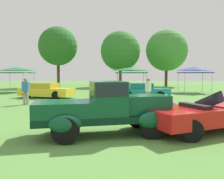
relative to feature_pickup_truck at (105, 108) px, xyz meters
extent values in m
plane|color=#568C3D|center=(-0.21, -0.27, -0.87)|extent=(120.00, 120.00, 0.00)
cube|color=black|center=(-0.04, -0.01, -0.31)|extent=(4.49, 2.46, 0.20)
cube|color=#0F472D|center=(1.20, 0.31, 0.07)|extent=(1.80, 1.45, 0.60)
ellipsoid|color=silver|center=(1.98, 0.51, 0.05)|extent=(0.28, 0.54, 0.68)
cube|color=#0F472D|center=(0.07, 0.02, 0.31)|extent=(1.33, 1.58, 1.04)
cube|color=black|center=(0.07, 0.02, 0.61)|extent=(1.25, 1.60, 0.40)
cube|color=#0F472D|center=(-1.20, -0.31, -0.01)|extent=(2.15, 1.83, 0.48)
ellipsoid|color=#0F472D|center=(1.08, 1.02, -0.31)|extent=(0.98, 0.58, 0.52)
ellipsoid|color=#0F472D|center=(1.44, -0.37, -0.31)|extent=(0.98, 0.58, 0.52)
ellipsoid|color=#0F472D|center=(-1.39, 0.39, -0.31)|extent=(0.98, 0.58, 0.52)
ellipsoid|color=#0F472D|center=(-1.02, -1.01, -0.31)|extent=(0.98, 0.58, 0.52)
sphere|color=silver|center=(1.92, 0.95, 0.13)|extent=(0.18, 0.18, 0.18)
sphere|color=silver|center=(2.14, 0.10, 0.13)|extent=(0.18, 0.18, 0.18)
cylinder|color=black|center=(1.08, 1.02, -0.49)|extent=(0.76, 0.24, 0.76)
cylinder|color=black|center=(1.44, -0.37, -0.49)|extent=(0.76, 0.24, 0.76)
cylinder|color=black|center=(-1.39, 0.39, -0.49)|extent=(0.76, 0.24, 0.76)
cylinder|color=black|center=(-1.02, -1.01, -0.49)|extent=(0.76, 0.24, 0.76)
cube|color=red|center=(3.23, 0.58, -0.30)|extent=(4.33, 3.34, 0.52)
cube|color=black|center=(3.46, 0.70, 0.12)|extent=(0.62, 1.14, 0.82)
cube|color=black|center=(2.89, 0.41, -0.06)|extent=(0.80, 1.20, 0.28)
cylinder|color=black|center=(4.02, 1.85, -0.54)|extent=(0.66, 0.20, 0.66)
cylinder|color=black|center=(1.79, 0.71, -0.54)|extent=(0.66, 0.20, 0.66)
cylinder|color=black|center=(2.49, -0.67, -0.54)|extent=(0.66, 0.20, 0.66)
cube|color=yellow|center=(-5.68, 11.07, -0.37)|extent=(4.68, 2.71, 0.60)
cube|color=gold|center=(-5.85, 11.12, 0.13)|extent=(2.23, 1.88, 0.44)
cylinder|color=black|center=(-4.59, 10.00, -0.55)|extent=(0.64, 0.22, 0.64)
cylinder|color=black|center=(-7.15, 10.65, -0.55)|extent=(0.64, 0.22, 0.64)
cube|color=teal|center=(2.18, 10.96, -0.37)|extent=(4.07, 1.73, 0.60)
cube|color=#146A6E|center=(2.01, 10.96, 0.13)|extent=(1.80, 1.47, 0.44)
cylinder|color=black|center=(3.40, 10.20, -0.55)|extent=(0.64, 0.22, 0.64)
cylinder|color=black|center=(0.97, 10.17, -0.55)|extent=(0.64, 0.22, 0.64)
cylinder|color=#9E998E|center=(-5.71, 6.93, -0.44)|extent=(0.16, 0.16, 0.86)
cylinder|color=#9E998E|center=(-5.51, 6.93, -0.44)|extent=(0.16, 0.16, 0.86)
cube|color=#336BB2|center=(-5.61, 6.93, 0.29)|extent=(0.40, 0.25, 0.60)
sphere|color=#936B4C|center=(-5.61, 6.93, 0.71)|extent=(0.22, 0.22, 0.22)
cylinder|color=#9E998E|center=(2.08, 6.90, -0.44)|extent=(0.16, 0.16, 0.86)
cylinder|color=#9E998E|center=(2.18, 7.07, -0.44)|extent=(0.16, 0.16, 0.86)
cube|color=silver|center=(2.13, 6.99, 0.29)|extent=(0.41, 0.47, 0.60)
sphere|color=#936B4C|center=(2.13, 6.99, 0.71)|extent=(0.22, 0.22, 0.22)
cylinder|color=#B7B7BC|center=(-9.60, 18.32, 0.16)|extent=(0.05, 0.05, 2.05)
cylinder|color=#B7B7BC|center=(-9.60, 15.48, 0.16)|extent=(0.05, 0.05, 2.05)
cylinder|color=#B7B7BC|center=(-12.44, 18.32, 0.16)|extent=(0.05, 0.05, 2.05)
cube|color=#1E703D|center=(-11.02, 16.90, 1.23)|extent=(3.15, 3.15, 0.10)
pyramid|color=#1E703D|center=(-11.02, 16.90, 1.65)|extent=(3.09, 3.09, 0.38)
cylinder|color=#B7B7BC|center=(2.98, 19.49, 0.16)|extent=(0.05, 0.05, 2.05)
cylinder|color=#B7B7BC|center=(2.98, 16.46, 0.16)|extent=(0.05, 0.05, 2.05)
cylinder|color=#B7B7BC|center=(-0.05, 19.49, 0.16)|extent=(0.05, 0.05, 2.05)
cylinder|color=#B7B7BC|center=(-0.05, 16.46, 0.16)|extent=(0.05, 0.05, 2.05)
cube|color=#1E703D|center=(1.47, 17.97, 1.23)|extent=(3.37, 3.37, 0.10)
pyramid|color=#1E703D|center=(1.47, 17.97, 1.65)|extent=(3.30, 3.30, 0.38)
cylinder|color=#B7B7BC|center=(9.43, 18.49, 0.16)|extent=(0.05, 0.05, 2.05)
cylinder|color=#B7B7BC|center=(9.43, 15.81, 0.16)|extent=(0.05, 0.05, 2.05)
cylinder|color=#B7B7BC|center=(6.76, 18.49, 0.16)|extent=(0.05, 0.05, 2.05)
cylinder|color=#B7B7BC|center=(6.76, 15.81, 0.16)|extent=(0.05, 0.05, 2.05)
cube|color=#2D429E|center=(8.09, 17.15, 1.23)|extent=(2.97, 2.97, 0.10)
pyramid|color=#2D429E|center=(8.09, 17.15, 1.65)|extent=(2.91, 2.91, 0.38)
cylinder|color=#47331E|center=(-9.23, 26.87, 1.42)|extent=(0.44, 0.44, 4.57)
sphere|color=#286623|center=(-9.23, 26.87, 5.30)|extent=(5.81, 5.81, 5.81)
cylinder|color=brown|center=(0.17, 28.55, 1.06)|extent=(0.44, 0.44, 3.85)
sphere|color=#337A2D|center=(0.17, 28.55, 4.69)|extent=(6.20, 6.20, 6.20)
cylinder|color=#47331E|center=(7.49, 29.39, 1.09)|extent=(0.44, 0.44, 3.91)
sphere|color=#428938|center=(7.49, 29.39, 4.84)|extent=(6.54, 6.54, 6.54)
camera|label=1|loc=(0.54, -7.04, 1.05)|focal=36.16mm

